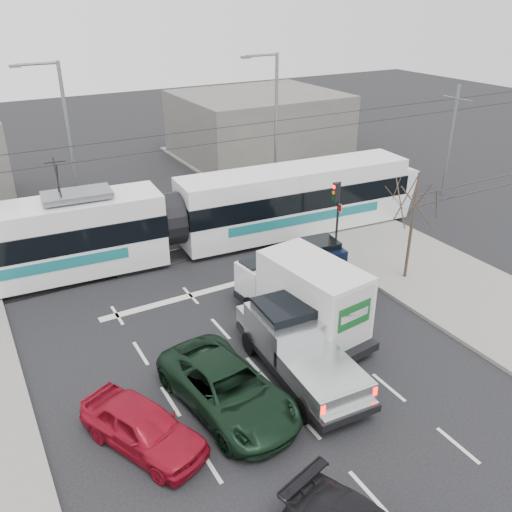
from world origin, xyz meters
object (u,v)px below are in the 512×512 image
navy_pickup (326,265)px  green_car (228,388)px  traffic_signal (337,202)px  tram (170,220)px  street_lamp_near (273,123)px  red_car (143,426)px  street_lamp_far (66,139)px  silver_pickup (295,343)px  bare_tree (415,203)px  box_truck (303,295)px

navy_pickup → green_car: bearing=-139.9°
traffic_signal → tram: bearing=153.8°
traffic_signal → street_lamp_near: (0.84, 7.50, 2.37)m
street_lamp_near → tram: bearing=-154.9°
traffic_signal → green_car: 12.73m
street_lamp_near → red_car: bearing=-131.6°
traffic_signal → street_lamp_far: street_lamp_far is taller
navy_pickup → red_car: navy_pickup is taller
traffic_signal → silver_pickup: 10.10m
navy_pickup → green_car: size_ratio=0.86×
bare_tree → navy_pickup: bare_tree is taller
traffic_signal → street_lamp_near: bearing=83.6°
traffic_signal → box_truck: traffic_signal is taller
traffic_signal → box_truck: bearing=-136.4°
navy_pickup → red_car: 11.81m
street_lamp_far → tram: bearing=-60.9°
street_lamp_near → box_truck: 14.51m
street_lamp_near → red_car: (-13.67, -15.41, -4.40)m
traffic_signal → navy_pickup: bearing=-132.8°
silver_pickup → box_truck: (1.63, 1.97, 0.43)m
traffic_signal → silver_pickup: bearing=-134.7°
green_car → red_car: bearing=177.1°
bare_tree → box_truck: size_ratio=0.77×
silver_pickup → navy_pickup: 6.55m
tram → green_car: size_ratio=4.92×
tram → box_truck: size_ratio=4.17×
green_car → silver_pickup: bearing=4.2°
red_car → street_lamp_near: bearing=23.9°
street_lamp_far → navy_pickup: street_lamp_far is taller
box_truck → traffic_signal: bearing=37.0°
silver_pickup → green_car: size_ratio=1.15×
street_lamp_far → red_car: bearing=-97.1°
navy_pickup → traffic_signal: bearing=53.2°
green_car → traffic_signal: bearing=30.4°
silver_pickup → green_car: bearing=-165.2°
street_lamp_near → tram: 9.63m
street_lamp_near → traffic_signal: bearing=-96.4°
navy_pickup → box_truck: bearing=-133.6°
navy_pickup → red_car: bearing=-146.9°
bare_tree → street_lamp_near: size_ratio=0.56×
box_truck → street_lamp_near: bearing=57.2°
tram → box_truck: (2.01, -8.75, -0.40)m
traffic_signal → red_car: 15.21m
traffic_signal → street_lamp_far: 14.47m
green_car → navy_pickup: bearing=26.8°
street_lamp_near → navy_pickup: street_lamp_near is taller
bare_tree → red_car: size_ratio=1.19×
bare_tree → tram: bearing=138.1°
bare_tree → street_lamp_far: (-11.79, 13.50, 1.32)m
silver_pickup → box_truck: 2.60m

